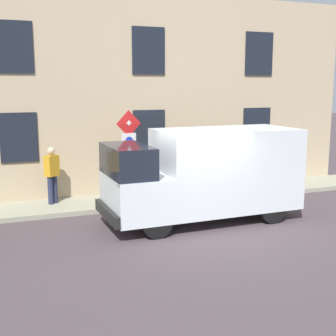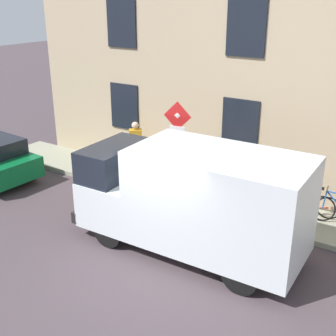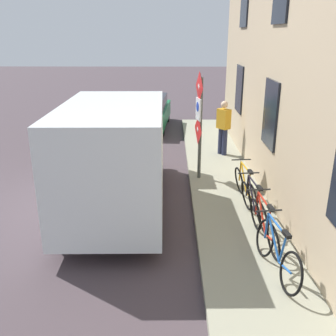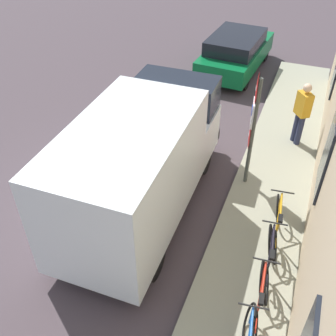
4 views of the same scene
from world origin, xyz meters
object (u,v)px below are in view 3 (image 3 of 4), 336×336
bicycle_red (264,225)px  pedestrian (223,126)px  sign_post_stacked (199,116)px  bicycle_black (254,204)px  parked_hatchback (146,111)px  delivery_van (117,153)px  bicycle_blue (277,252)px  bicycle_orange (246,187)px

bicycle_red → pedestrian: size_ratio=1.00×
bicycle_red → sign_post_stacked: bearing=11.8°
bicycle_red → bicycle_black: size_ratio=1.00×
parked_hatchback → bicycle_black: 9.14m
delivery_van → parked_hatchback: bearing=-2.1°
sign_post_stacked → delivery_van: bearing=-139.9°
delivery_van → parked_hatchback: size_ratio=1.30×
pedestrian → parked_hatchback: bearing=86.0°
delivery_van → pedestrian: (2.85, 3.73, -0.26)m
bicycle_blue → pedestrian: pedestrian is taller
bicycle_blue → bicycle_red: same height
pedestrian → bicycle_black: bearing=-126.7°
parked_hatchback → bicycle_black: (2.76, -8.71, -0.22)m
bicycle_red → bicycle_orange: size_ratio=1.00×
sign_post_stacked → bicycle_red: (1.00, -3.40, -1.32)m
bicycle_red → bicycle_orange: 1.83m
bicycle_blue → bicycle_orange: same height
bicycle_black → parked_hatchback: bearing=11.4°
delivery_van → bicycle_red: size_ratio=3.13×
parked_hatchback → bicycle_orange: (2.76, -7.80, -0.22)m
bicycle_orange → pedestrian: 3.74m
bicycle_blue → pedestrian: (-0.06, 6.44, 0.56)m
parked_hatchback → bicycle_orange: 8.28m
sign_post_stacked → parked_hatchback: sign_post_stacked is taller
delivery_van → pedestrian: delivery_van is taller
bicycle_blue → bicycle_orange: 2.74m
parked_hatchback → pedestrian: 4.92m
delivery_van → pedestrian: size_ratio=3.12×
delivery_van → bicycle_blue: size_ratio=3.13×
delivery_van → bicycle_orange: (2.90, 0.03, -0.82)m
bicycle_blue → bicycle_orange: size_ratio=1.00×
sign_post_stacked → bicycle_orange: 2.28m
sign_post_stacked → bicycle_red: size_ratio=1.57×
bicycle_red → bicycle_black: bearing=-4.6°
sign_post_stacked → delivery_van: size_ratio=0.50×
delivery_van → parked_hatchback: 7.86m
bicycle_blue → bicycle_black: bearing=-7.9°
parked_hatchback → bicycle_black: parked_hatchback is taller
bicycle_blue → bicycle_orange: (0.00, 2.74, 0.00)m
delivery_van → sign_post_stacked: bearing=-50.9°
bicycle_blue → bicycle_red: 0.91m
bicycle_blue → pedestrian: bearing=-7.3°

